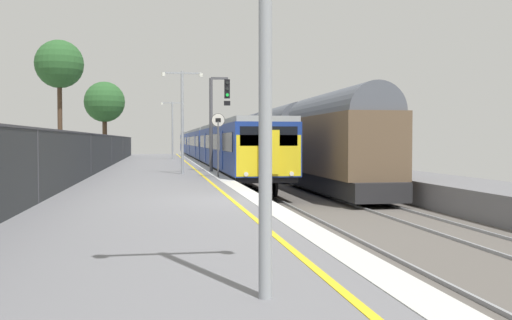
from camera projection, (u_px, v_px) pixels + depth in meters
ground at (337, 220)px, 16.43m from camera, size 17.40×110.00×1.21m
commuter_train_at_platform at (207, 144)px, 55.34m from camera, size 2.83×64.61×3.81m
freight_train_adjacent_track at (281, 140)px, 40.70m from camera, size 2.60×37.96×4.93m
signal_gantry at (216, 113)px, 30.49m from camera, size 1.10×0.24×4.96m
speed_limit_sign at (218, 137)px, 25.78m from camera, size 0.59×0.08×2.84m
platform_lamp_near at (265, 9)px, 5.96m from camera, size 2.00×0.20×5.01m
platform_lamp_mid at (182, 113)px, 28.14m from camera, size 2.00×0.20×5.01m
platform_lamp_far at (172, 125)px, 50.33m from camera, size 2.00×0.20×4.99m
platform_back_fence at (37, 164)px, 15.06m from camera, size 0.07×99.00×1.99m
background_tree_left at (104, 104)px, 53.43m from camera, size 3.72×3.72×7.06m
background_tree_centre at (60, 66)px, 34.90m from camera, size 2.89×2.89×7.69m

